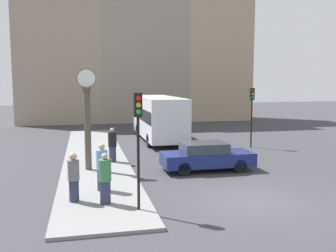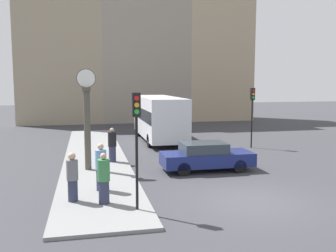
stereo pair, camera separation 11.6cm
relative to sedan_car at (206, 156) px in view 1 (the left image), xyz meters
The scene contains 12 objects.
ground_plane 4.82m from the sedan_car, 88.82° to the right, with size 120.00×120.00×0.00m, color #38383D.
sidewalk_corner 6.70m from the sedan_car, 139.95° to the left, with size 3.27×22.12×0.11m, color gray.
building_row 24.84m from the sedan_car, 90.67° to the left, with size 24.52×5.00×18.25m.
sedan_car is the anchor object (origin of this frame).
bus_distant 9.56m from the sedan_car, 92.72° to the left, with size 2.52×8.39×3.15m.
traffic_light_near 6.79m from the sedan_car, 128.26° to the right, with size 0.26×0.24×3.77m.
traffic_light_far 7.47m from the sedan_car, 48.00° to the left, with size 0.26×0.24×3.83m.
street_clock 5.86m from the sedan_car, behind, with size 0.88×0.39×4.71m.
pedestrian_grey_jacket 7.13m from the sedan_car, 148.20° to the right, with size 0.39×0.39×1.71m.
pedestrian_green_hoodie 6.57m from the sedan_car, 139.83° to the right, with size 0.42×0.42×1.74m.
pedestrian_blue_stripe 5.70m from the sedan_car, 152.44° to the right, with size 0.43×0.43×1.80m.
pedestrian_black_jacket 4.94m from the sedan_car, 149.91° to the left, with size 0.44×0.44×1.76m.
Camera 1 is at (-5.75, -11.93, 4.22)m, focal length 40.00 mm.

